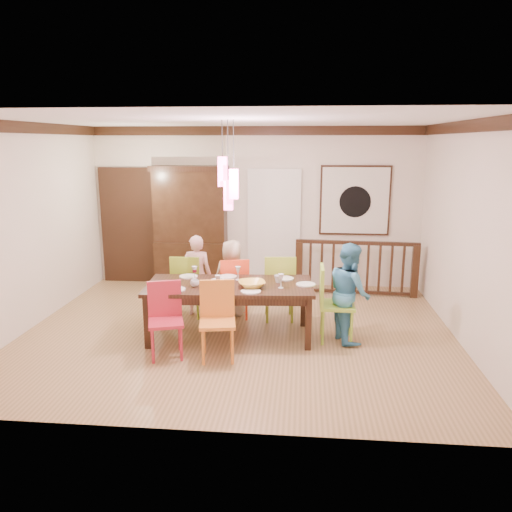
# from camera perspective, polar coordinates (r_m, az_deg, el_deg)

# --- Properties ---
(floor) EXTENTS (6.00, 6.00, 0.00)m
(floor) POSITION_cam_1_polar(r_m,az_deg,el_deg) (7.15, -2.02, -8.64)
(floor) COLOR olive
(floor) RESTS_ON ground
(ceiling) EXTENTS (6.00, 6.00, 0.00)m
(ceiling) POSITION_cam_1_polar(r_m,az_deg,el_deg) (6.66, -2.22, 15.27)
(ceiling) COLOR white
(ceiling) RESTS_ON wall_back
(wall_back) EXTENTS (6.00, 0.00, 6.00)m
(wall_back) POSITION_cam_1_polar(r_m,az_deg,el_deg) (9.21, -0.08, 5.58)
(wall_back) COLOR beige
(wall_back) RESTS_ON floor
(wall_left) EXTENTS (0.00, 5.00, 5.00)m
(wall_left) POSITION_cam_1_polar(r_m,az_deg,el_deg) (7.74, -24.76, 2.98)
(wall_left) COLOR beige
(wall_left) RESTS_ON floor
(wall_right) EXTENTS (0.00, 5.00, 5.00)m
(wall_right) POSITION_cam_1_polar(r_m,az_deg,el_deg) (7.03, 22.95, 2.25)
(wall_right) COLOR beige
(wall_right) RESTS_ON floor
(crown_molding) EXTENTS (6.00, 5.00, 0.16)m
(crown_molding) POSITION_cam_1_polar(r_m,az_deg,el_deg) (6.65, -2.21, 14.58)
(crown_molding) COLOR black
(crown_molding) RESTS_ON wall_back
(panel_door) EXTENTS (1.04, 0.07, 2.24)m
(panel_door) POSITION_cam_1_polar(r_m,az_deg,el_deg) (9.75, -14.32, 3.20)
(panel_door) COLOR black
(panel_door) RESTS_ON wall_back
(white_doorway) EXTENTS (0.97, 0.05, 2.22)m
(white_doorway) POSITION_cam_1_polar(r_m,az_deg,el_deg) (9.21, 2.07, 3.05)
(white_doorway) COLOR silver
(white_doorway) RESTS_ON wall_back
(painting) EXTENTS (1.25, 0.06, 1.25)m
(painting) POSITION_cam_1_polar(r_m,az_deg,el_deg) (9.16, 11.24, 6.23)
(painting) COLOR black
(painting) RESTS_ON wall_back
(pendant_cluster) EXTENTS (0.27, 0.21, 1.14)m
(pendant_cluster) POSITION_cam_1_polar(r_m,az_deg,el_deg) (6.51, -3.18, 8.32)
(pendant_cluster) COLOR #ED478A
(pendant_cluster) RESTS_ON ceiling
(dining_table) EXTENTS (2.30, 1.17, 0.75)m
(dining_table) POSITION_cam_1_polar(r_m,az_deg,el_deg) (6.78, -3.03, -3.86)
(dining_table) COLOR black
(dining_table) RESTS_ON floor
(chair_far_left) EXTENTS (0.45, 0.45, 0.97)m
(chair_far_left) POSITION_cam_1_polar(r_m,az_deg,el_deg) (7.69, -7.79, -2.81)
(chair_far_left) COLOR #89A726
(chair_far_left) RESTS_ON floor
(chair_far_mid) EXTENTS (0.52, 0.52, 0.94)m
(chair_far_mid) POSITION_cam_1_polar(r_m,az_deg,el_deg) (7.57, -2.57, -3.11)
(chair_far_mid) COLOR #F7431E
(chair_far_mid) RESTS_ON floor
(chair_far_right) EXTENTS (0.50, 0.50, 1.01)m
(chair_far_right) POSITION_cam_1_polar(r_m,az_deg,el_deg) (7.48, 2.68, -2.99)
(chair_far_right) COLOR #8CA52B
(chair_far_right) RESTS_ON floor
(chair_near_left) EXTENTS (0.53, 0.53, 0.93)m
(chair_near_left) POSITION_cam_1_polar(r_m,az_deg,el_deg) (6.28, -10.30, -6.77)
(chair_near_left) COLOR #B72336
(chair_near_left) RESTS_ON floor
(chair_near_mid) EXTENTS (0.50, 0.50, 0.96)m
(chair_near_mid) POSITION_cam_1_polar(r_m,az_deg,el_deg) (6.14, -4.44, -6.91)
(chair_near_mid) COLOR orange
(chair_near_mid) RESTS_ON floor
(chair_end_right) EXTENTS (0.46, 0.46, 1.02)m
(chair_end_right) POSITION_cam_1_polar(r_m,az_deg,el_deg) (6.76, 9.26, -4.84)
(chair_end_right) COLOR #9BCE3B
(chair_end_right) RESTS_ON floor
(china_hutch) EXTENTS (1.40, 0.46, 2.21)m
(china_hutch) POSITION_cam_1_polar(r_m,az_deg,el_deg) (9.25, -7.47, 3.37)
(china_hutch) COLOR black
(china_hutch) RESTS_ON floor
(balustrade) EXTENTS (2.12, 0.21, 0.96)m
(balustrade) POSITION_cam_1_polar(r_m,az_deg,el_deg) (8.85, 11.37, -1.24)
(balustrade) COLOR black
(balustrade) RESTS_ON floor
(person_far_left) EXTENTS (0.47, 0.32, 1.26)m
(person_far_left) POSITION_cam_1_polar(r_m,az_deg,el_deg) (7.71, -6.77, -2.20)
(person_far_left) COLOR #FBBFBF
(person_far_left) RESTS_ON floor
(person_far_mid) EXTENTS (0.63, 0.47, 1.18)m
(person_far_mid) POSITION_cam_1_polar(r_m,az_deg,el_deg) (7.66, -2.77, -2.51)
(person_far_mid) COLOR beige
(person_far_mid) RESTS_ON floor
(person_end_right) EXTENTS (0.67, 0.77, 1.34)m
(person_end_right) POSITION_cam_1_polar(r_m,az_deg,el_deg) (6.77, 10.63, -4.10)
(person_end_right) COLOR #4495C0
(person_end_right) RESTS_ON floor
(serving_bowl) EXTENTS (0.44, 0.44, 0.09)m
(serving_bowl) POSITION_cam_1_polar(r_m,az_deg,el_deg) (6.58, -0.47, -3.25)
(serving_bowl) COLOR gold
(serving_bowl) RESTS_ON dining_table
(small_bowl) EXTENTS (0.25, 0.25, 0.06)m
(small_bowl) POSITION_cam_1_polar(r_m,az_deg,el_deg) (6.76, -4.38, -2.97)
(small_bowl) COLOR white
(small_bowl) RESTS_ON dining_table
(cup_left) EXTENTS (0.12, 0.12, 0.09)m
(cup_left) POSITION_cam_1_polar(r_m,az_deg,el_deg) (6.66, -7.01, -3.12)
(cup_left) COLOR silver
(cup_left) RESTS_ON dining_table
(cup_right) EXTENTS (0.14, 0.14, 0.10)m
(cup_right) POSITION_cam_1_polar(r_m,az_deg,el_deg) (6.82, 2.56, -2.62)
(cup_right) COLOR silver
(cup_right) RESTS_ON dining_table
(plate_far_left) EXTENTS (0.26, 0.26, 0.01)m
(plate_far_left) POSITION_cam_1_polar(r_m,az_deg,el_deg) (7.17, -7.73, -2.32)
(plate_far_left) COLOR white
(plate_far_left) RESTS_ON dining_table
(plate_far_mid) EXTENTS (0.26, 0.26, 0.01)m
(plate_far_mid) POSITION_cam_1_polar(r_m,az_deg,el_deg) (7.10, -3.26, -2.37)
(plate_far_mid) COLOR white
(plate_far_mid) RESTS_ON dining_table
(plate_far_right) EXTENTS (0.26, 0.26, 0.01)m
(plate_far_right) POSITION_cam_1_polar(r_m,az_deg,el_deg) (7.01, 3.28, -2.58)
(plate_far_right) COLOR white
(plate_far_right) RESTS_ON dining_table
(plate_near_left) EXTENTS (0.26, 0.26, 0.01)m
(plate_near_left) POSITION_cam_1_polar(r_m,az_deg,el_deg) (6.57, -9.19, -3.79)
(plate_near_left) COLOR white
(plate_near_left) RESTS_ON dining_table
(plate_near_mid) EXTENTS (0.26, 0.26, 0.01)m
(plate_near_mid) POSITION_cam_1_polar(r_m,az_deg,el_deg) (6.40, -0.59, -4.06)
(plate_near_mid) COLOR white
(plate_near_mid) RESTS_ON dining_table
(plate_end_right) EXTENTS (0.26, 0.26, 0.01)m
(plate_end_right) POSITION_cam_1_polar(r_m,az_deg,el_deg) (6.74, 5.72, -3.24)
(plate_end_right) COLOR white
(plate_end_right) RESTS_ON dining_table
(wine_glass_a) EXTENTS (0.08, 0.08, 0.19)m
(wine_glass_a) POSITION_cam_1_polar(r_m,az_deg,el_deg) (6.99, -7.03, -1.94)
(wine_glass_a) COLOR #590C19
(wine_glass_a) RESTS_ON dining_table
(wine_glass_b) EXTENTS (0.08, 0.08, 0.19)m
(wine_glass_b) POSITION_cam_1_polar(r_m,az_deg,el_deg) (6.93, -2.07, -1.98)
(wine_glass_b) COLOR silver
(wine_glass_b) RESTS_ON dining_table
(wine_glass_c) EXTENTS (0.08, 0.08, 0.19)m
(wine_glass_c) POSITION_cam_1_polar(r_m,az_deg,el_deg) (6.50, -4.37, -3.03)
(wine_glass_c) COLOR #590C19
(wine_glass_c) RESTS_ON dining_table
(wine_glass_d) EXTENTS (0.08, 0.08, 0.19)m
(wine_glass_d) POSITION_cam_1_polar(r_m,az_deg,el_deg) (6.55, 2.88, -2.87)
(wine_glass_d) COLOR silver
(wine_glass_d) RESTS_ON dining_table
(napkin) EXTENTS (0.18, 0.14, 0.01)m
(napkin) POSITION_cam_1_polar(r_m,az_deg,el_deg) (6.47, -4.40, -3.90)
(napkin) COLOR #D83359
(napkin) RESTS_ON dining_table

